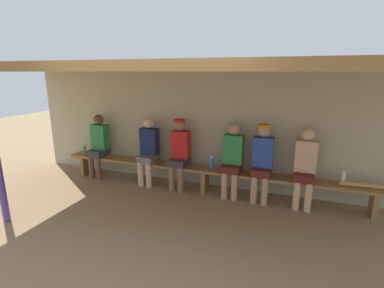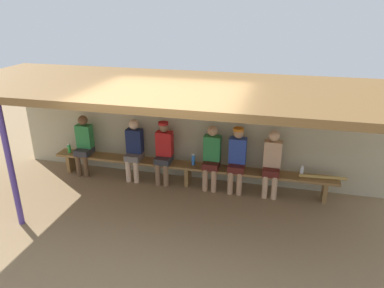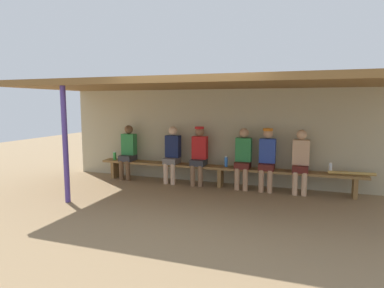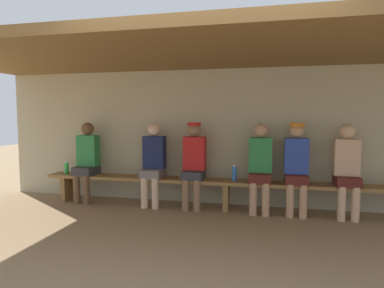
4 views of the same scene
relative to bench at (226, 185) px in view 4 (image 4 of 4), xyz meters
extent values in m
plane|color=#937754|center=(0.00, -1.55, -0.39)|extent=(24.00, 24.00, 0.00)
cube|color=#B7AD8C|center=(0.00, 0.45, 0.71)|extent=(8.00, 0.20, 2.20)
cube|color=brown|center=(0.00, -0.85, 1.87)|extent=(8.00, 2.80, 0.12)
cube|color=olive|center=(0.00, 0.00, 0.05)|extent=(6.00, 0.36, 0.05)
cube|color=olive|center=(-2.75, 0.00, -0.18)|extent=(0.08, 0.29, 0.41)
cube|color=olive|center=(0.00, 0.00, -0.18)|extent=(0.08, 0.29, 0.41)
cube|color=#591E19|center=(1.02, -0.02, 0.14)|extent=(0.32, 0.40, 0.14)
cylinder|color=tan|center=(0.93, -0.18, -0.15)|extent=(0.11, 0.11, 0.48)
cylinder|color=tan|center=(1.11, -0.18, -0.15)|extent=(0.11, 0.11, 0.48)
cube|color=#2D47A5|center=(1.02, 0.06, 0.47)|extent=(0.34, 0.20, 0.52)
sphere|color=tan|center=(1.02, 0.06, 0.84)|extent=(0.21, 0.21, 0.21)
cylinder|color=orange|center=(1.02, 0.02, 0.93)|extent=(0.21, 0.21, 0.05)
cube|color=#333338|center=(-2.37, -0.02, 0.14)|extent=(0.32, 0.40, 0.14)
cylinder|color=brown|center=(-2.46, -0.18, -0.15)|extent=(0.11, 0.11, 0.48)
cylinder|color=brown|center=(-2.28, -0.18, -0.15)|extent=(0.11, 0.11, 0.48)
cube|color=#2D8442|center=(-2.37, 0.06, 0.47)|extent=(0.34, 0.20, 0.52)
sphere|color=brown|center=(-2.37, 0.06, 0.84)|extent=(0.21, 0.21, 0.21)
cube|color=slate|center=(-1.18, -0.02, 0.14)|extent=(0.32, 0.40, 0.14)
cylinder|color=beige|center=(-1.27, -0.18, -0.15)|extent=(0.11, 0.11, 0.48)
cylinder|color=beige|center=(-1.09, -0.18, -0.15)|extent=(0.11, 0.11, 0.48)
cube|color=#19234C|center=(-1.18, 0.06, 0.47)|extent=(0.34, 0.20, 0.52)
sphere|color=beige|center=(-1.18, 0.06, 0.84)|extent=(0.21, 0.21, 0.21)
cube|color=#591E19|center=(0.50, -0.02, 0.14)|extent=(0.32, 0.40, 0.14)
cylinder|color=tan|center=(0.41, -0.18, -0.15)|extent=(0.11, 0.11, 0.48)
cylinder|color=tan|center=(0.59, -0.18, -0.15)|extent=(0.11, 0.11, 0.48)
cube|color=#2D8442|center=(0.50, 0.06, 0.47)|extent=(0.34, 0.20, 0.52)
sphere|color=tan|center=(0.50, 0.06, 0.84)|extent=(0.21, 0.21, 0.21)
cube|color=#333338|center=(-0.51, -0.02, 0.14)|extent=(0.32, 0.40, 0.14)
cylinder|color=#8C6647|center=(-0.60, -0.18, -0.15)|extent=(0.11, 0.11, 0.48)
cylinder|color=#8C6647|center=(-0.42, -0.18, -0.15)|extent=(0.11, 0.11, 0.48)
cube|color=red|center=(-0.51, 0.06, 0.47)|extent=(0.34, 0.20, 0.52)
sphere|color=#8C6647|center=(-0.51, 0.06, 0.84)|extent=(0.21, 0.21, 0.21)
cylinder|color=red|center=(-0.51, 0.02, 0.93)|extent=(0.21, 0.21, 0.05)
cube|color=#591E19|center=(1.70, -0.02, 0.14)|extent=(0.32, 0.40, 0.14)
cylinder|color=#DBAD84|center=(1.61, -0.18, -0.15)|extent=(0.11, 0.11, 0.48)
cylinder|color=#DBAD84|center=(1.79, -0.18, -0.15)|extent=(0.11, 0.11, 0.48)
cube|color=#DBAD84|center=(1.70, 0.06, 0.47)|extent=(0.34, 0.20, 0.52)
sphere|color=#DBAD84|center=(1.70, 0.06, 0.84)|extent=(0.21, 0.21, 0.21)
cylinder|color=green|center=(-2.75, -0.02, 0.17)|extent=(0.07, 0.07, 0.19)
cylinder|color=white|center=(-2.75, -0.02, 0.27)|extent=(0.05, 0.05, 0.02)
cylinder|color=blue|center=(0.12, 0.02, 0.18)|extent=(0.07, 0.07, 0.22)
cylinder|color=white|center=(0.12, 0.02, 0.30)|extent=(0.05, 0.05, 0.02)
camera|label=1|loc=(1.50, -4.76, 1.81)|focal=26.56mm
camera|label=2|loc=(1.72, -6.57, 3.25)|focal=33.54mm
camera|label=3|loc=(1.77, -7.06, 1.49)|focal=30.62mm
camera|label=4|loc=(0.62, -5.05, 1.06)|focal=31.31mm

